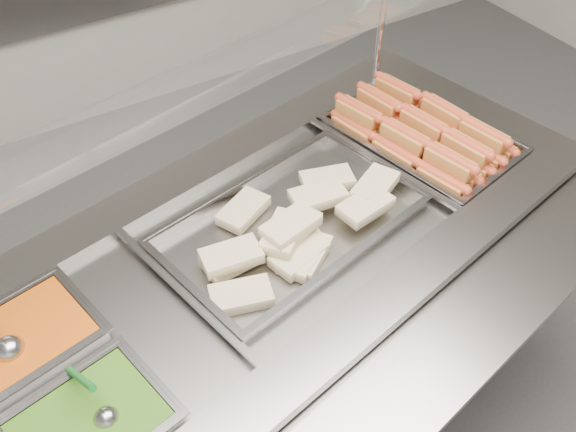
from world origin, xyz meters
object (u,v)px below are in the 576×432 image
sneeze_guard (212,80)px  steam_counter (276,331)px  pan_wraps (291,227)px  ladle (8,348)px  pan_hotdogs (420,145)px  serving_spoon (102,411)px

sneeze_guard → steam_counter: bearing=-78.3°
pan_wraps → ladle: size_ratio=3.87×
pan_hotdogs → serving_spoon: bearing=-161.4°
pan_hotdogs → serving_spoon: serving_spoon is taller
serving_spoon → pan_wraps: bearing=24.2°
steam_counter → ladle: 0.87m
ladle → serving_spoon: 0.30m
sneeze_guard → serving_spoon: sneeze_guard is taller
steam_counter → sneeze_guard: bearing=101.7°
steam_counter → pan_wraps: pan_wraps is taller
steam_counter → pan_hotdogs: size_ratio=3.31×
steam_counter → pan_hotdogs: (0.64, 0.13, 0.42)m
ladle → pan_hotdogs: bearing=6.0°
steam_counter → sneeze_guard: sneeze_guard is taller
ladle → serving_spoon: ladle is taller
pan_wraps → serving_spoon: 0.72m
steam_counter → serving_spoon: size_ratio=11.28×
pan_wraps → serving_spoon: serving_spoon is taller
serving_spoon → steam_counter: bearing=25.4°
sneeze_guard → pan_wraps: 0.47m
pan_hotdogs → ladle: 1.37m
steam_counter → pan_wraps: size_ratio=2.69×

